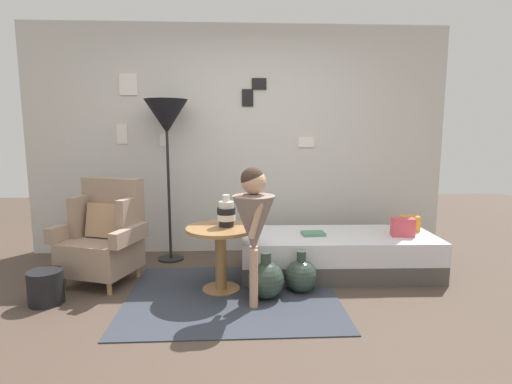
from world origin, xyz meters
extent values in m
plane|color=#4C3D33|center=(0.00, 0.00, 0.00)|extent=(12.00, 12.00, 0.00)
cube|color=beige|center=(0.00, 1.95, 1.30)|extent=(4.80, 0.10, 2.60)
cube|color=white|center=(0.78, 1.90, 1.29)|extent=(0.18, 0.02, 0.12)
cube|color=slate|center=(0.78, 1.89, 1.29)|extent=(0.14, 0.01, 0.09)
cube|color=black|center=(0.10, 1.90, 1.79)|extent=(0.13, 0.02, 0.19)
cube|color=#595956|center=(0.10, 1.89, 1.79)|extent=(0.10, 0.01, 0.15)
cube|color=white|center=(-1.22, 1.90, 1.93)|extent=(0.19, 0.02, 0.23)
cube|color=#606059|center=(-1.22, 1.89, 1.93)|extent=(0.15, 0.01, 0.18)
cube|color=white|center=(-1.32, 1.90, 1.38)|extent=(0.11, 0.02, 0.21)
cube|color=#9C9C97|center=(-1.32, 1.89, 1.38)|extent=(0.09, 0.01, 0.17)
cube|color=white|center=(-0.84, 1.90, 1.32)|extent=(0.11, 0.02, 0.13)
cube|color=#979795|center=(-0.84, 1.89, 1.32)|extent=(0.08, 0.01, 0.10)
cube|color=black|center=(0.23, 1.90, 1.94)|extent=(0.16, 0.02, 0.13)
cube|color=#B9B9AD|center=(0.23, 1.89, 1.94)|extent=(0.13, 0.01, 0.10)
cube|color=#333842|center=(-0.08, 0.53, 0.01)|extent=(1.80, 1.49, 0.01)
cylinder|color=tan|center=(-1.60, 0.79, 0.06)|extent=(0.04, 0.04, 0.12)
cylinder|color=tan|center=(-1.15, 0.63, 0.06)|extent=(0.04, 0.04, 0.12)
cylinder|color=tan|center=(-1.46, 1.21, 0.06)|extent=(0.04, 0.04, 0.12)
cylinder|color=tan|center=(-1.00, 1.05, 0.06)|extent=(0.04, 0.04, 0.12)
cube|color=gray|center=(-1.30, 0.92, 0.27)|extent=(0.75, 0.72, 0.30)
cube|color=gray|center=(-1.23, 1.14, 0.70)|extent=(0.61, 0.33, 0.55)
cube|color=gray|center=(-1.52, 1.10, 0.61)|extent=(0.18, 0.32, 0.39)
cube|color=gray|center=(-1.03, 0.93, 0.61)|extent=(0.18, 0.32, 0.39)
cube|color=gray|center=(-1.62, 1.01, 0.49)|extent=(0.25, 0.51, 0.14)
cube|color=gray|center=(-1.00, 0.79, 0.49)|extent=(0.25, 0.51, 0.14)
cube|color=tan|center=(-1.27, 1.01, 0.58)|extent=(0.39, 0.27, 0.33)
cube|color=#4C4742|center=(0.97, 1.07, 0.09)|extent=(1.92, 0.85, 0.18)
cube|color=silver|center=(0.97, 1.07, 0.29)|extent=(1.92, 0.85, 0.22)
cube|color=orange|center=(1.75, 1.18, 0.48)|extent=(0.19, 0.14, 0.15)
cube|color=#D64C56|center=(1.58, 0.97, 0.49)|extent=(0.23, 0.15, 0.18)
cylinder|color=#9E7042|center=(-0.18, 0.68, 0.01)|extent=(0.34, 0.34, 0.02)
cylinder|color=#9E7042|center=(-0.18, 0.68, 0.29)|extent=(0.10, 0.10, 0.53)
cylinder|color=#9E7042|center=(-0.18, 0.68, 0.57)|extent=(0.61, 0.61, 0.03)
cylinder|color=black|center=(-0.13, 0.71, 0.61)|extent=(0.13, 0.13, 0.06)
cylinder|color=silver|center=(-0.13, 0.71, 0.66)|extent=(0.16, 0.16, 0.06)
cylinder|color=black|center=(-0.13, 0.71, 0.72)|extent=(0.16, 0.16, 0.06)
cylinder|color=silver|center=(-0.13, 0.71, 0.77)|extent=(0.13, 0.13, 0.06)
cylinder|color=silver|center=(-0.13, 0.71, 0.83)|extent=(0.06, 0.06, 0.06)
cylinder|color=black|center=(-0.77, 1.60, 0.01)|extent=(0.28, 0.28, 0.02)
cylinder|color=black|center=(-0.77, 1.60, 0.84)|extent=(0.03, 0.03, 1.64)
cone|color=black|center=(-0.77, 1.60, 1.57)|extent=(0.46, 0.46, 0.36)
cylinder|color=tan|center=(0.10, 0.30, 0.24)|extent=(0.07, 0.07, 0.48)
cylinder|color=tan|center=(0.10, 0.40, 0.24)|extent=(0.07, 0.07, 0.48)
cone|color=gray|center=(0.10, 0.35, 0.68)|extent=(0.34, 0.34, 0.46)
cylinder|color=gray|center=(0.10, 0.35, 0.84)|extent=(0.17, 0.17, 0.18)
cylinder|color=tan|center=(0.11, 0.23, 0.75)|extent=(0.13, 0.06, 0.31)
cylinder|color=tan|center=(0.13, 0.47, 0.75)|extent=(0.13, 0.06, 0.31)
sphere|color=tan|center=(0.10, 0.35, 1.02)|extent=(0.20, 0.20, 0.20)
sphere|color=#38281E|center=(0.09, 0.35, 1.05)|extent=(0.19, 0.19, 0.19)
cube|color=#528967|center=(0.72, 1.05, 0.42)|extent=(0.23, 0.17, 0.03)
sphere|color=#2D3D33|center=(0.21, 0.49, 0.16)|extent=(0.32, 0.32, 0.32)
cylinder|color=#2D3D33|center=(0.21, 0.49, 0.36)|extent=(0.09, 0.09, 0.09)
sphere|color=#2D3D33|center=(0.53, 0.61, 0.14)|extent=(0.29, 0.29, 0.29)
cylinder|color=#2D3D33|center=(0.53, 0.61, 0.33)|extent=(0.08, 0.08, 0.09)
cylinder|color=black|center=(-1.62, 0.47, 0.14)|extent=(0.28, 0.28, 0.28)
camera|label=1|loc=(-0.05, -2.82, 1.42)|focal=28.56mm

